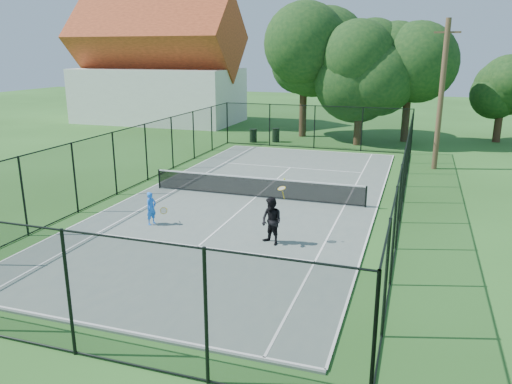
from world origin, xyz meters
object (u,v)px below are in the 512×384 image
(trash_bin_right, at_px, (276,135))
(tennis_net, at_px, (256,186))
(trash_bin_left, at_px, (253,136))
(utility_pole, at_px, (441,95))
(player_blue, at_px, (151,208))
(player_black, at_px, (272,221))

(trash_bin_right, bearing_deg, tennis_net, -77.48)
(tennis_net, xyz_separation_m, trash_bin_left, (-4.84, 14.05, -0.08))
(trash_bin_left, distance_m, utility_pole, 14.23)
(utility_pole, bearing_deg, player_blue, -127.51)
(trash_bin_left, distance_m, player_blue, 18.99)
(trash_bin_left, xyz_separation_m, utility_pole, (12.78, -5.05, 3.72))
(tennis_net, bearing_deg, player_blue, -119.05)
(trash_bin_right, height_order, player_black, player_black)
(player_blue, bearing_deg, trash_bin_right, 91.69)
(utility_pole, distance_m, player_blue, 17.78)
(tennis_net, relative_size, trash_bin_right, 9.75)
(player_black, bearing_deg, tennis_net, 113.62)
(trash_bin_left, height_order, utility_pole, utility_pole)
(trash_bin_left, bearing_deg, tennis_net, -70.98)
(utility_pole, bearing_deg, trash_bin_right, 153.21)
(trash_bin_left, bearing_deg, player_black, -69.68)
(tennis_net, xyz_separation_m, utility_pole, (7.93, 9.00, 3.64))
(utility_pole, bearing_deg, tennis_net, -131.40)
(trash_bin_right, xyz_separation_m, player_black, (5.59, -20.00, 0.38))
(utility_pole, distance_m, player_black, 15.76)
(tennis_net, xyz_separation_m, player_blue, (-2.68, -4.82, 0.13))
(player_black, bearing_deg, utility_pole, 68.70)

